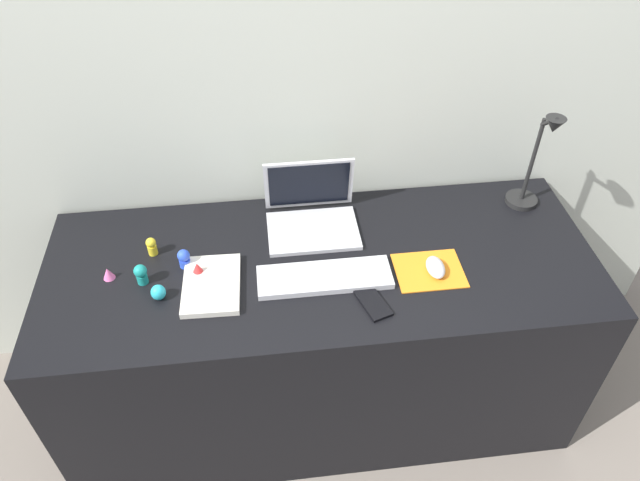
# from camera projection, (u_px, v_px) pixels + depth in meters

# --- Properties ---
(ground_plane) EXTENTS (6.00, 6.00, 0.00)m
(ground_plane) POSITION_uv_depth(u_px,v_px,m) (321.00, 393.00, 2.37)
(ground_plane) COLOR slate
(back_wall) EXTENTS (2.96, 0.05, 1.60)m
(back_wall) POSITION_uv_depth(u_px,v_px,m) (308.00, 175.00, 2.11)
(back_wall) COLOR beige
(back_wall) RESTS_ON ground_plane
(desk) EXTENTS (1.76, 0.68, 0.74)m
(desk) POSITION_uv_depth(u_px,v_px,m) (321.00, 335.00, 2.12)
(desk) COLOR black
(desk) RESTS_ON ground_plane
(laptop) EXTENTS (0.30, 0.24, 0.21)m
(laptop) POSITION_uv_depth(u_px,v_px,m) (311.00, 210.00, 1.97)
(laptop) COLOR silver
(laptop) RESTS_ON desk
(keyboard) EXTENTS (0.41, 0.13, 0.02)m
(keyboard) POSITION_uv_depth(u_px,v_px,m) (324.00, 277.00, 1.80)
(keyboard) COLOR silver
(keyboard) RESTS_ON desk
(mousepad) EXTENTS (0.21, 0.17, 0.00)m
(mousepad) POSITION_uv_depth(u_px,v_px,m) (429.00, 271.00, 1.84)
(mousepad) COLOR orange
(mousepad) RESTS_ON desk
(mouse) EXTENTS (0.06, 0.10, 0.03)m
(mouse) POSITION_uv_depth(u_px,v_px,m) (435.00, 267.00, 1.82)
(mouse) COLOR silver
(mouse) RESTS_ON mousepad
(cell_phone) EXTENTS (0.10, 0.14, 0.01)m
(cell_phone) POSITION_uv_depth(u_px,v_px,m) (373.00, 303.00, 1.73)
(cell_phone) COLOR black
(cell_phone) RESTS_ON desk
(desk_lamp) EXTENTS (0.11, 0.15, 0.38)m
(desk_lamp) POSITION_uv_depth(u_px,v_px,m) (536.00, 164.00, 1.95)
(desk_lamp) COLOR black
(desk_lamp) RESTS_ON desk
(notebook_pad) EXTENTS (0.18, 0.25, 0.02)m
(notebook_pad) POSITION_uv_depth(u_px,v_px,m) (212.00, 285.00, 1.78)
(notebook_pad) COLOR silver
(notebook_pad) RESTS_ON desk
(toy_figurine_pink) EXTENTS (0.04, 0.04, 0.04)m
(toy_figurine_pink) POSITION_uv_depth(u_px,v_px,m) (108.00, 273.00, 1.80)
(toy_figurine_pink) COLOR pink
(toy_figurine_pink) RESTS_ON desk
(toy_figurine_red) EXTENTS (0.05, 0.05, 0.05)m
(toy_figurine_red) POSITION_uv_depth(u_px,v_px,m) (198.00, 270.00, 1.80)
(toy_figurine_red) COLOR red
(toy_figurine_red) RESTS_ON desk
(toy_figurine_cyan) EXTENTS (0.04, 0.04, 0.05)m
(toy_figurine_cyan) POSITION_uv_depth(u_px,v_px,m) (158.00, 292.00, 1.74)
(toy_figurine_cyan) COLOR #28B7CC
(toy_figurine_cyan) RESTS_ON desk
(toy_figurine_blue) EXTENTS (0.04, 0.04, 0.06)m
(toy_figurine_blue) POSITION_uv_depth(u_px,v_px,m) (184.00, 258.00, 1.83)
(toy_figurine_blue) COLOR blue
(toy_figurine_blue) RESTS_ON desk
(toy_figurine_teal) EXTENTS (0.04, 0.04, 0.07)m
(toy_figurine_teal) POSITION_uv_depth(u_px,v_px,m) (141.00, 274.00, 1.78)
(toy_figurine_teal) COLOR teal
(toy_figurine_teal) RESTS_ON desk
(toy_figurine_yellow) EXTENTS (0.03, 0.03, 0.06)m
(toy_figurine_yellow) POSITION_uv_depth(u_px,v_px,m) (152.00, 246.00, 1.87)
(toy_figurine_yellow) COLOR yellow
(toy_figurine_yellow) RESTS_ON desk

